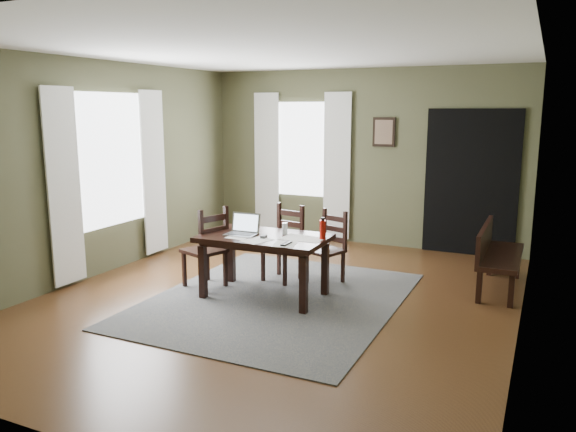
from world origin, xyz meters
The scene contains 26 objects.
ground centered at (0.00, 0.00, -0.01)m, with size 5.00×6.00×0.01m.
room_shell centered at (0.00, 0.00, 1.80)m, with size 5.02×6.02×2.71m.
rug centered at (0.00, 0.00, 0.01)m, with size 2.60×3.20×0.01m.
dining_table centered at (-0.17, 0.03, 0.62)m, with size 1.42×0.87×0.70m.
chair_end centered at (-0.92, 0.03, 0.48)m, with size 0.54×0.54×0.97m.
chair_back_left centered at (-0.24, 0.70, 0.46)m, with size 0.47×0.47×0.93m.
chair_back_right centered at (0.28, 0.84, 0.43)m, with size 0.49×0.49×0.88m.
bench centered at (2.15, 1.42, 0.46)m, with size 0.43×1.35×0.76m.
laptop centered at (-0.41, -0.01, 0.77)m, with size 0.35×0.28×0.23m.
computer_mouse centered at (-0.12, -0.07, 0.73)m, with size 0.05×0.09×0.03m, color #3F3F42.
tv_remote centered at (0.23, -0.24, 0.72)m, with size 0.05×0.19×0.02m, color black.
drinking_glass centered at (0.02, 0.17, 0.78)m, with size 0.06×0.06×0.13m, color silver.
water_bottle centered at (0.48, 0.15, 0.82)m, with size 0.09×0.09×0.24m.
paper_a centered at (-0.39, -0.12, 0.71)m, with size 0.23×0.30×0.00m, color white.
paper_b centered at (0.21, -0.23, 0.71)m, with size 0.22×0.29×0.00m, color white.
paper_c centered at (0.17, 0.08, 0.71)m, with size 0.24×0.32×0.00m, color white.
paper_d centered at (0.40, 0.07, 0.71)m, with size 0.21×0.28×0.00m, color white.
paper_e centered at (-0.13, -0.21, 0.71)m, with size 0.24×0.31×0.00m, color white.
window_left centered at (-2.47, 0.20, 1.45)m, with size 0.01×1.30×1.70m.
window_back centered at (-1.00, 2.97, 1.45)m, with size 1.00×0.01×1.50m.
curtain_left_near centered at (-2.44, -0.62, 1.20)m, with size 0.03×0.48×2.30m.
curtain_left_far centered at (-2.44, 1.02, 1.20)m, with size 0.03×0.48×2.30m.
curtain_back_left centered at (-1.62, 2.94, 1.20)m, with size 0.44×0.03×2.30m.
curtain_back_right centered at (-0.38, 2.94, 1.20)m, with size 0.44×0.03×2.30m.
framed_picture centered at (0.35, 2.97, 1.75)m, with size 0.34×0.03×0.44m.
doorway_back centered at (1.65, 2.97, 1.05)m, with size 1.30×0.03×2.10m.
Camera 1 is at (2.64, -5.36, 2.10)m, focal length 35.00 mm.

